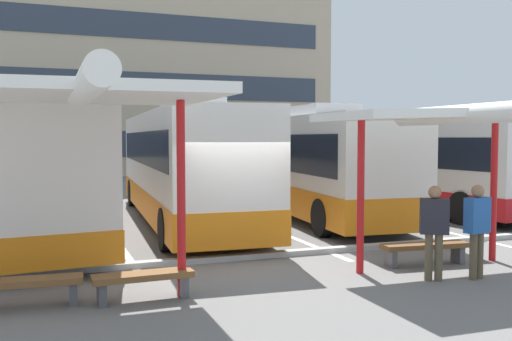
# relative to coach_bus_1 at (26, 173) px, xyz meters

# --- Properties ---
(ground_plane) EXTENTS (160.00, 160.00, 0.00)m
(ground_plane) POSITION_rel_coach_bus_1_xyz_m (4.28, -4.60, -1.68)
(ground_plane) COLOR slate
(terminal_building) EXTENTS (33.13, 12.93, 22.54)m
(terminal_building) POSITION_rel_coach_bus_1_xyz_m (4.30, 29.16, 8.23)
(terminal_building) COLOR tan
(terminal_building) RESTS_ON ground
(coach_bus_1) EXTENTS (3.62, 11.16, 3.59)m
(coach_bus_1) POSITION_rel_coach_bus_1_xyz_m (0.00, 0.00, 0.00)
(coach_bus_1) COLOR silver
(coach_bus_1) RESTS_ON ground
(coach_bus_2) EXTENTS (3.24, 12.35, 3.67)m
(coach_bus_2) POSITION_rel_coach_bus_1_xyz_m (4.44, 1.31, 0.02)
(coach_bus_2) COLOR silver
(coach_bus_2) RESTS_ON ground
(coach_bus_3) EXTENTS (3.35, 11.36, 3.59)m
(coach_bus_3) POSITION_rel_coach_bus_1_xyz_m (8.68, 1.26, -0.03)
(coach_bus_3) COLOR silver
(coach_bus_3) RESTS_ON ground
(coach_bus_4) EXTENTS (3.46, 11.03, 3.51)m
(coach_bus_4) POSITION_rel_coach_bus_1_xyz_m (12.87, 1.58, -0.05)
(coach_bus_4) COLOR silver
(coach_bus_4) RESTS_ON ground
(lane_stripe_2) EXTENTS (0.16, 14.00, 0.01)m
(lane_stripe_2) POSITION_rel_coach_bus_1_xyz_m (2.11, 1.44, -1.68)
(lane_stripe_2) COLOR white
(lane_stripe_2) RESTS_ON ground
(lane_stripe_3) EXTENTS (0.16, 14.00, 0.01)m
(lane_stripe_3) POSITION_rel_coach_bus_1_xyz_m (6.44, 1.44, -1.68)
(lane_stripe_3) COLOR white
(lane_stripe_3) RESTS_ON ground
(lane_stripe_4) EXTENTS (0.16, 14.00, 0.01)m
(lane_stripe_4) POSITION_rel_coach_bus_1_xyz_m (10.78, 1.44, -1.68)
(lane_stripe_4) COLOR white
(lane_stripe_4) RESTS_ON ground
(lane_stripe_5) EXTENTS (0.16, 14.00, 0.01)m
(lane_stripe_5) POSITION_rel_coach_bus_1_xyz_m (15.11, 1.44, -1.68)
(lane_stripe_5) COLOR white
(lane_stripe_5) RESTS_ON ground
(waiting_shelter_0) EXTENTS (4.07, 5.11, 3.42)m
(waiting_shelter_0) POSITION_rel_coach_bus_1_xyz_m (0.99, -7.13, 1.51)
(waiting_shelter_0) COLOR red
(waiting_shelter_0) RESTS_ON ground
(bench_0) EXTENTS (1.83, 0.53, 0.45)m
(bench_0) POSITION_rel_coach_bus_1_xyz_m (0.09, -6.65, -1.34)
(bench_0) COLOR brown
(bench_0) RESTS_ON ground
(bench_1) EXTENTS (1.60, 0.48, 0.45)m
(bench_1) POSITION_rel_coach_bus_1_xyz_m (1.89, -6.89, -1.35)
(bench_1) COLOR brown
(bench_1) RESTS_ON ground
(waiting_shelter_1) EXTENTS (4.20, 4.38, 3.20)m
(waiting_shelter_1) POSITION_rel_coach_bus_1_xyz_m (7.67, -6.73, 1.28)
(waiting_shelter_1) COLOR red
(waiting_shelter_1) RESTS_ON ground
(bench_2) EXTENTS (1.86, 0.59, 0.45)m
(bench_2) POSITION_rel_coach_bus_1_xyz_m (7.67, -6.34, -1.34)
(bench_2) COLOR brown
(bench_2) RESTS_ON ground
(platform_kerb) EXTENTS (44.00, 0.24, 0.12)m
(platform_kerb) POSITION_rel_coach_bus_1_xyz_m (4.28, -4.56, -1.62)
(platform_kerb) COLOR #ADADA8
(platform_kerb) RESTS_ON ground
(waiting_passenger_0) EXTENTS (0.54, 0.44, 1.73)m
(waiting_passenger_0) POSITION_rel_coach_bus_1_xyz_m (7.02, -7.45, -0.67)
(waiting_passenger_0) COLOR brown
(waiting_passenger_0) RESTS_ON ground
(waiting_passenger_1) EXTENTS (0.53, 0.31, 1.73)m
(waiting_passenger_1) POSITION_rel_coach_bus_1_xyz_m (7.83, -7.62, -0.67)
(waiting_passenger_1) COLOR brown
(waiting_passenger_1) RESTS_ON ground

